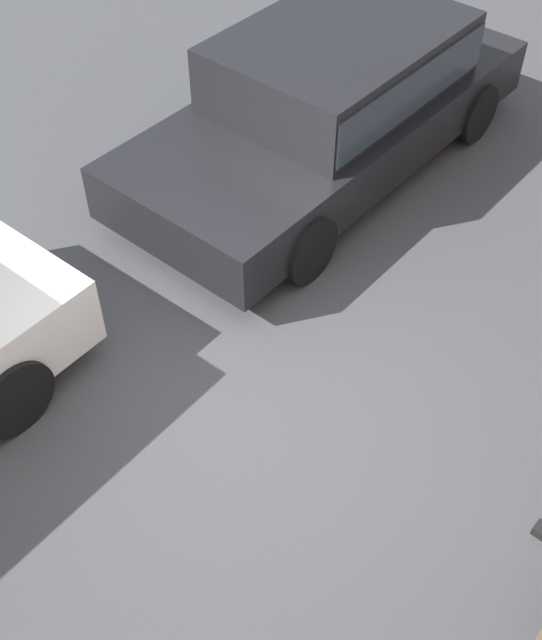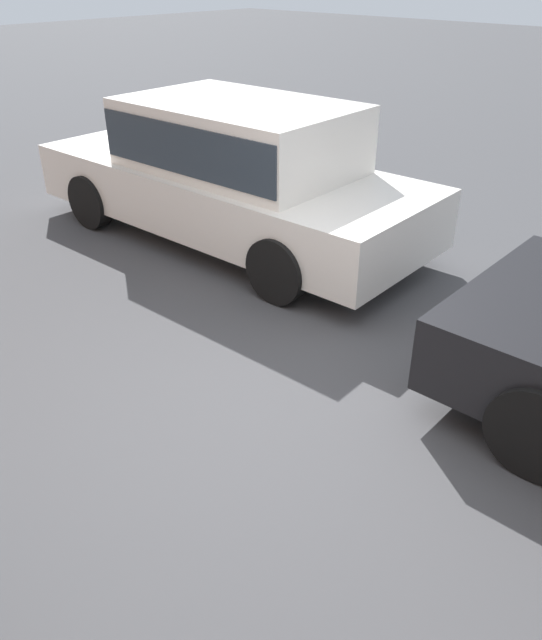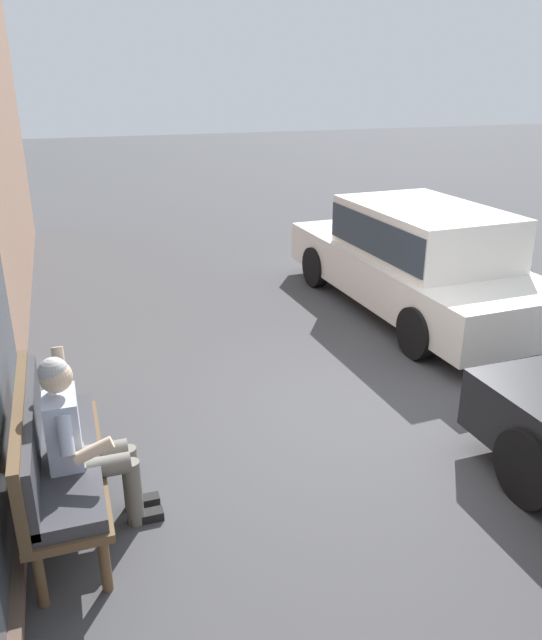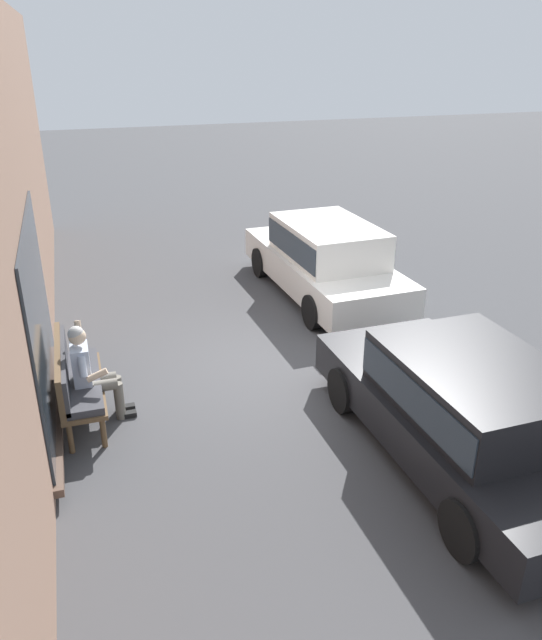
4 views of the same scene
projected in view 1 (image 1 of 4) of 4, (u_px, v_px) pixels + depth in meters
name	position (u px, v px, depth m)	size (l,w,h in m)	color
ground_plane	(232.00, 412.00, 5.96)	(60.00, 60.00, 0.00)	#424244
parked_car_near	(332.00, 96.00, 7.60)	(4.49, 2.01, 1.37)	black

